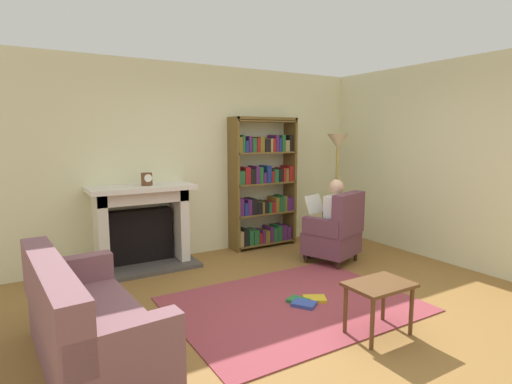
# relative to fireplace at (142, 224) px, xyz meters

# --- Properties ---
(ground) EXTENTS (14.00, 14.00, 0.00)m
(ground) POSITION_rel_fireplace_xyz_m (0.98, -2.30, -0.58)
(ground) COLOR olive
(back_wall) EXTENTS (5.60, 0.10, 2.70)m
(back_wall) POSITION_rel_fireplace_xyz_m (0.98, 0.25, 0.77)
(back_wall) COLOR beige
(back_wall) RESTS_ON ground
(side_wall_right) EXTENTS (0.10, 5.20, 2.70)m
(side_wall_right) POSITION_rel_fireplace_xyz_m (3.63, -1.05, 0.77)
(side_wall_right) COLOR beige
(side_wall_right) RESTS_ON ground
(area_rug) EXTENTS (2.40, 1.80, 0.01)m
(area_rug) POSITION_rel_fireplace_xyz_m (0.98, -2.00, -0.57)
(area_rug) COLOR #923A43
(area_rug) RESTS_ON ground
(fireplace) EXTENTS (1.34, 0.64, 1.09)m
(fireplace) POSITION_rel_fireplace_xyz_m (0.00, 0.00, 0.00)
(fireplace) COLOR #4C4742
(fireplace) RESTS_ON ground
(mantel_clock) EXTENTS (0.14, 0.14, 0.16)m
(mantel_clock) POSITION_rel_fireplace_xyz_m (0.06, -0.10, 0.59)
(mantel_clock) COLOR brown
(mantel_clock) RESTS_ON fireplace
(bookshelf) EXTENTS (1.05, 0.32, 1.98)m
(bookshelf) POSITION_rel_fireplace_xyz_m (1.88, 0.04, 0.39)
(bookshelf) COLOR brown
(bookshelf) RESTS_ON ground
(armchair_reading) EXTENTS (0.81, 0.80, 0.97)m
(armchair_reading) POSITION_rel_fireplace_xyz_m (2.29, -1.17, -0.15)
(armchair_reading) COLOR #331E14
(armchair_reading) RESTS_ON ground
(seated_reader) EXTENTS (0.48, 0.59, 1.14)m
(seated_reader) POSITION_rel_fireplace_xyz_m (2.25, -1.06, 0.04)
(seated_reader) COLOR white
(seated_reader) RESTS_ON ground
(sofa_floral) EXTENTS (0.84, 1.75, 0.85)m
(sofa_floral) POSITION_rel_fireplace_xyz_m (-1.00, -2.11, -0.26)
(sofa_floral) COLOR #7E525B
(sofa_floral) RESTS_ON ground
(side_table) EXTENTS (0.56, 0.39, 0.47)m
(side_table) POSITION_rel_fireplace_xyz_m (1.25, -2.87, -0.19)
(side_table) COLOR brown
(side_table) RESTS_ON ground
(scattered_books) EXTENTS (0.46, 0.36, 0.04)m
(scattered_books) POSITION_rel_fireplace_xyz_m (1.11, -2.05, -0.55)
(scattered_books) COLOR gold
(scattered_books) RESTS_ON area_rug
(floor_lamp) EXTENTS (0.32, 0.32, 1.74)m
(floor_lamp) POSITION_rel_fireplace_xyz_m (2.89, -0.50, 0.90)
(floor_lamp) COLOR #B7933F
(floor_lamp) RESTS_ON ground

